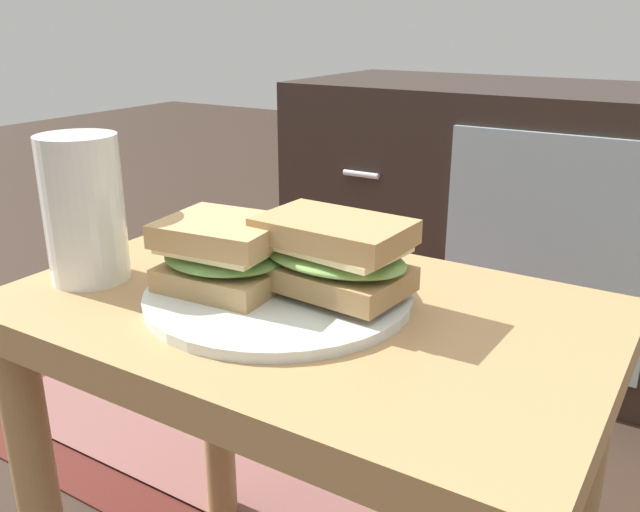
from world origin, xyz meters
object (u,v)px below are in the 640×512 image
object	(u,v)px
sandwich_back	(334,254)
plate	(279,295)
beer_glass	(84,212)
tv_cabinet	(515,221)
sandwich_front	(224,254)

from	to	relation	value
sandwich_back	plate	bearing A→B (deg)	-159.33
sandwich_back	beer_glass	bearing A→B (deg)	-163.16
sandwich_back	tv_cabinet	bearing A→B (deg)	95.45
tv_cabinet	beer_glass	bearing A→B (deg)	-98.75
sandwich_front	beer_glass	bearing A→B (deg)	-165.83
beer_glass	plate	bearing A→B (deg)	15.85
plate	sandwich_front	xyz separation A→B (m)	(-0.05, -0.02, 0.04)
sandwich_front	sandwich_back	size ratio (longest dim) A/B	0.82
plate	beer_glass	size ratio (longest dim) A/B	1.72
sandwich_front	tv_cabinet	bearing A→B (deg)	89.47
beer_glass	sandwich_front	bearing A→B (deg)	14.17
tv_cabinet	sandwich_back	distance (m)	0.97
plate	sandwich_back	xyz separation A→B (m)	(0.05, 0.02, 0.04)
tv_cabinet	beer_glass	world-z (taller)	beer_glass
sandwich_front	sandwich_back	xyz separation A→B (m)	(0.10, 0.04, 0.01)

